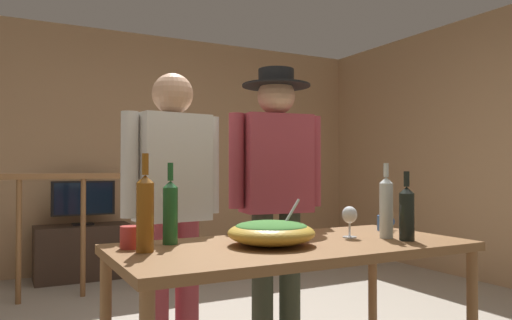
# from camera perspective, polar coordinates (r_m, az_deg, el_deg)

# --- Properties ---
(back_wall) EXTENTS (5.80, 0.10, 2.61)m
(back_wall) POSITION_cam_1_polar(r_m,az_deg,el_deg) (5.60, -14.49, 1.15)
(back_wall) COLOR tan
(back_wall) RESTS_ON ground_plane
(side_wall_right) EXTENTS (0.10, 4.46, 2.61)m
(side_wall_right) POSITION_cam_1_polar(r_m,az_deg,el_deg) (5.38, 23.41, 1.28)
(side_wall_right) COLOR tan
(side_wall_right) RESTS_ON ground_plane
(stair_railing) EXTENTS (3.09, 0.10, 1.11)m
(stair_railing) POSITION_cam_1_polar(r_m,az_deg,el_deg) (4.46, -20.03, -6.33)
(stair_railing) COLOR brown
(stair_railing) RESTS_ON ground_plane
(tv_console) EXTENTS (0.90, 0.40, 0.53)m
(tv_console) POSITION_cam_1_polar(r_m,az_deg,el_deg) (5.21, -19.67, -10.12)
(tv_console) COLOR #38281E
(tv_console) RESTS_ON ground_plane
(flat_screen_tv) EXTENTS (0.60, 0.12, 0.44)m
(flat_screen_tv) POSITION_cam_1_polar(r_m,az_deg,el_deg) (5.12, -19.59, -4.35)
(flat_screen_tv) COLOR black
(flat_screen_tv) RESTS_ON tv_console
(serving_table) EXTENTS (1.58, 0.75, 0.77)m
(serving_table) POSITION_cam_1_polar(r_m,az_deg,el_deg) (2.21, 4.41, -11.53)
(serving_table) COLOR brown
(serving_table) RESTS_ON ground_plane
(salad_bowl) EXTENTS (0.38, 0.38, 0.20)m
(salad_bowl) POSITION_cam_1_polar(r_m,az_deg,el_deg) (2.12, 1.81, -8.39)
(salad_bowl) COLOR gold
(salad_bowl) RESTS_ON serving_table
(wine_glass) EXTENTS (0.07, 0.07, 0.15)m
(wine_glass) POSITION_cam_1_polar(r_m,az_deg,el_deg) (2.39, 10.92, -6.49)
(wine_glass) COLOR silver
(wine_glass) RESTS_ON serving_table
(wine_bottle_green) EXTENTS (0.07, 0.07, 0.36)m
(wine_bottle_green) POSITION_cam_1_polar(r_m,az_deg,el_deg) (2.17, -10.02, -5.89)
(wine_bottle_green) COLOR #1E5628
(wine_bottle_green) RESTS_ON serving_table
(wine_bottle_amber) EXTENTS (0.07, 0.07, 0.39)m
(wine_bottle_amber) POSITION_cam_1_polar(r_m,az_deg,el_deg) (1.99, -12.88, -5.92)
(wine_bottle_amber) COLOR brown
(wine_bottle_amber) RESTS_ON serving_table
(wine_bottle_clear) EXTENTS (0.06, 0.06, 0.36)m
(wine_bottle_clear) POSITION_cam_1_polar(r_m,az_deg,el_deg) (2.41, 15.03, -5.27)
(wine_bottle_clear) COLOR silver
(wine_bottle_clear) RESTS_ON serving_table
(wine_bottle_dark) EXTENTS (0.07, 0.07, 0.32)m
(wine_bottle_dark) POSITION_cam_1_polar(r_m,az_deg,el_deg) (2.35, 17.27, -5.87)
(wine_bottle_dark) COLOR black
(wine_bottle_dark) RESTS_ON serving_table
(mug_red) EXTENTS (0.12, 0.09, 0.09)m
(mug_red) POSITION_cam_1_polar(r_m,az_deg,el_deg) (2.11, -14.47, -8.77)
(mug_red) COLOR #B7332D
(mug_red) RESTS_ON serving_table
(mug_blue) EXTENTS (0.11, 0.07, 0.08)m
(mug_blue) POSITION_cam_1_polar(r_m,az_deg,el_deg) (2.70, 14.86, -7.15)
(mug_blue) COLOR #3866B2
(mug_blue) RESTS_ON serving_table
(person_standing_left) EXTENTS (0.57, 0.26, 1.62)m
(person_standing_left) POSITION_cam_1_polar(r_m,az_deg,el_deg) (2.69, -9.79, -4.08)
(person_standing_left) COLOR #9E3842
(person_standing_left) RESTS_ON ground_plane
(person_standing_right) EXTENTS (0.60, 0.42, 1.70)m
(person_standing_right) POSITION_cam_1_polar(r_m,az_deg,el_deg) (2.95, 2.38, -2.45)
(person_standing_right) COLOR #2D3323
(person_standing_right) RESTS_ON ground_plane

